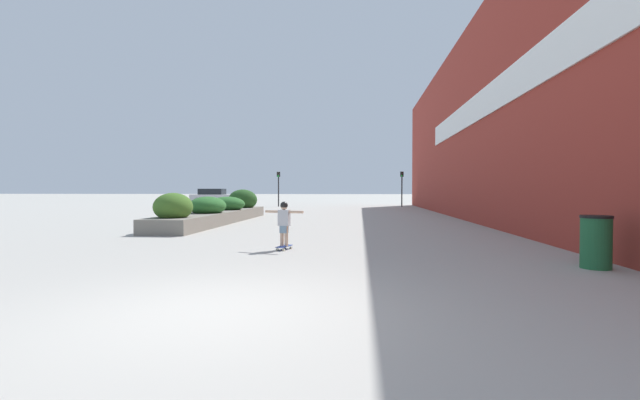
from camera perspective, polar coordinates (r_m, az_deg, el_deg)
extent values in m
plane|color=#A3A099|center=(5.62, -14.38, -14.20)|extent=(300.00, 300.00, 0.00)
cube|color=maroon|center=(22.94, 19.27, 9.32)|extent=(0.60, 41.72, 9.43)
cube|color=white|center=(16.61, 23.82, 13.79)|extent=(0.06, 28.39, 1.20)
cube|color=slate|center=(20.21, -13.53, -2.21)|extent=(1.70, 11.54, 0.53)
ellipsoid|color=#3D6623|center=(16.04, -19.00, -0.88)|extent=(1.36, 1.40, 1.00)
ellipsoid|color=#286028|center=(18.80, -14.78, -0.76)|extent=(1.55, 1.78, 0.80)
ellipsoid|color=#286028|center=(21.56, -12.30, -0.54)|extent=(1.77, 1.46, 0.74)
ellipsoid|color=#234C1E|center=(24.01, -10.27, 0.03)|extent=(1.60, 1.41, 1.15)
cube|color=navy|center=(10.84, -4.81, -6.15)|extent=(0.36, 0.63, 0.01)
cylinder|color=beige|center=(11.07, -4.72, -6.31)|extent=(0.07, 0.07, 0.06)
cylinder|color=beige|center=(11.00, -3.92, -6.36)|extent=(0.07, 0.07, 0.06)
cylinder|color=beige|center=(10.70, -5.72, -6.58)|extent=(0.07, 0.07, 0.06)
cylinder|color=beige|center=(10.63, -4.89, -6.63)|extent=(0.07, 0.07, 0.06)
cylinder|color=tan|center=(10.84, -5.10, -4.77)|extent=(0.12, 0.12, 0.51)
cylinder|color=tan|center=(10.78, -4.52, -4.80)|extent=(0.12, 0.12, 0.51)
cube|color=slate|center=(10.79, -4.81, -3.92)|extent=(0.22, 0.20, 0.18)
cube|color=#B2B2B7|center=(10.77, -4.81, -2.38)|extent=(0.32, 0.22, 0.40)
cylinder|color=tan|center=(10.91, -6.38, -1.53)|extent=(0.38, 0.17, 0.07)
cylinder|color=tan|center=(10.62, -3.21, -1.61)|extent=(0.38, 0.17, 0.07)
sphere|color=tan|center=(10.76, -4.82, -0.87)|extent=(0.17, 0.17, 0.17)
sphere|color=black|center=(10.75, -4.82, -0.72)|extent=(0.19, 0.19, 0.19)
cylinder|color=#1E5B33|center=(9.76, 32.89, -4.87)|extent=(0.54, 0.54, 0.97)
cylinder|color=black|center=(9.72, 32.93, -1.89)|extent=(0.56, 0.56, 0.05)
cube|color=#BCBCC1|center=(44.30, -13.96, 0.27)|extent=(4.41, 1.81, 0.70)
cube|color=black|center=(44.35, -14.18, 1.09)|extent=(2.43, 1.59, 0.58)
cylinder|color=black|center=(44.69, -11.94, -0.16)|extent=(0.71, 0.22, 0.71)
cylinder|color=black|center=(43.05, -12.62, -0.22)|extent=(0.71, 0.22, 0.71)
cylinder|color=black|center=(45.58, -15.23, -0.15)|extent=(0.71, 0.22, 0.71)
cylinder|color=black|center=(43.97, -16.01, -0.20)|extent=(0.71, 0.22, 0.71)
cube|color=black|center=(44.12, 21.80, 0.16)|extent=(4.44, 1.75, 0.64)
cube|color=black|center=(44.07, 21.59, 0.94)|extent=(2.44, 1.54, 0.58)
cylinder|color=black|center=(45.33, 23.17, -0.23)|extent=(0.68, 0.22, 0.68)
cylinder|color=black|center=(43.75, 23.84, -0.29)|extent=(0.68, 0.22, 0.68)
cylinder|color=black|center=(44.56, 19.80, -0.23)|extent=(0.68, 0.22, 0.68)
cylinder|color=black|center=(42.96, 20.36, -0.29)|extent=(0.68, 0.22, 0.68)
cylinder|color=black|center=(38.91, -5.55, 1.11)|extent=(0.11, 0.11, 2.70)
cube|color=black|center=(38.94, -5.56, 3.43)|extent=(0.28, 0.20, 0.45)
sphere|color=#2D2823|center=(38.83, -5.59, 3.66)|extent=(0.15, 0.15, 0.15)
sphere|color=#2D2823|center=(38.82, -5.59, 3.44)|extent=(0.15, 0.15, 0.15)
sphere|color=green|center=(38.81, -5.59, 3.21)|extent=(0.15, 0.15, 0.15)
cylinder|color=black|center=(38.58, 10.86, 1.08)|extent=(0.11, 0.11, 2.68)
cube|color=black|center=(38.61, 10.87, 3.41)|extent=(0.28, 0.20, 0.45)
sphere|color=#2D2823|center=(38.49, 10.89, 3.64)|extent=(0.15, 0.15, 0.15)
sphere|color=#2D2823|center=(38.49, 10.88, 3.41)|extent=(0.15, 0.15, 0.15)
sphere|color=green|center=(38.48, 10.88, 3.19)|extent=(0.15, 0.15, 0.15)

